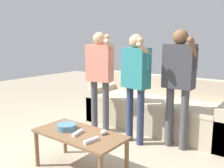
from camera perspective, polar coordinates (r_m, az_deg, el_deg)
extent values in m
plane|color=tan|center=(2.82, -8.70, -18.41)|extent=(12.00, 12.00, 0.00)
cube|color=#B7A88E|center=(3.85, 10.24, -7.18)|extent=(2.18, 0.82, 0.41)
cube|color=#C6B59A|center=(3.73, 9.90, -3.99)|extent=(1.90, 0.70, 0.06)
cube|color=#B7A88E|center=(4.04, 12.46, -0.72)|extent=(2.18, 0.18, 0.37)
cube|color=#B7A88E|center=(4.36, -1.78, -3.95)|extent=(0.14, 0.82, 0.56)
cube|color=brown|center=(2.53, -7.69, -11.59)|extent=(0.96, 0.47, 0.03)
cylinder|color=brown|center=(2.81, -17.28, -14.33)|extent=(0.04, 0.04, 0.39)
cylinder|color=brown|center=(3.04, -11.04, -12.15)|extent=(0.04, 0.04, 0.39)
cylinder|color=brown|center=(2.51, 3.48, -17.05)|extent=(0.04, 0.04, 0.39)
cylinder|color=teal|center=(2.63, -10.63, -9.87)|extent=(0.20, 0.20, 0.06)
ellipsoid|color=white|center=(2.46, -1.93, -11.22)|extent=(0.06, 0.09, 0.05)
cylinder|color=#4C4C51|center=(2.46, -1.75, -10.56)|extent=(0.02, 0.02, 0.01)
cylinder|color=#47474C|center=(3.64, -4.18, -5.14)|extent=(0.10, 0.10, 0.76)
cylinder|color=#47474C|center=(3.56, -1.48, -5.50)|extent=(0.10, 0.10, 0.76)
cube|color=#DB7F6B|center=(3.48, -2.94, 4.96)|extent=(0.39, 0.26, 0.53)
sphere|color=tan|center=(3.47, -2.99, 10.63)|extent=(0.18, 0.18, 0.18)
cylinder|color=tan|center=(3.57, -5.51, 4.67)|extent=(0.07, 0.07, 0.50)
cylinder|color=#DB7F6B|center=(3.39, -0.23, 6.53)|extent=(0.07, 0.07, 0.25)
cylinder|color=tan|center=(3.33, -0.68, 9.18)|extent=(0.11, 0.25, 0.18)
sphere|color=tan|center=(3.28, -1.16, 11.05)|extent=(0.07, 0.07, 0.07)
cylinder|color=#2D3856|center=(3.29, 4.19, -7.03)|extent=(0.09, 0.09, 0.74)
cylinder|color=#2D3856|center=(3.17, 6.71, -7.72)|extent=(0.09, 0.09, 0.74)
cube|color=#28757A|center=(3.10, 5.62, 3.77)|extent=(0.38, 0.24, 0.51)
sphere|color=tan|center=(3.08, 5.73, 9.99)|extent=(0.18, 0.18, 0.18)
cylinder|color=tan|center=(3.22, 3.22, 3.62)|extent=(0.07, 0.07, 0.48)
cylinder|color=#28757A|center=(2.98, 8.24, 5.35)|extent=(0.07, 0.07, 0.24)
cylinder|color=tan|center=(2.91, 7.49, 8.19)|extent=(0.10, 0.24, 0.18)
sphere|color=tan|center=(2.86, 6.67, 10.18)|extent=(0.07, 0.07, 0.07)
cylinder|color=#47474C|center=(3.20, 13.35, -7.50)|extent=(0.10, 0.10, 0.77)
cylinder|color=#47474C|center=(3.13, 16.62, -8.03)|extent=(0.10, 0.10, 0.77)
cube|color=#38383D|center=(3.03, 15.53, 4.02)|extent=(0.37, 0.20, 0.53)
sphere|color=brown|center=(3.02, 15.85, 10.59)|extent=(0.18, 0.18, 0.18)
cylinder|color=brown|center=(3.11, 12.35, 3.84)|extent=(0.07, 0.07, 0.50)
cylinder|color=#38383D|center=(2.97, 18.94, 5.67)|extent=(0.07, 0.07, 0.25)
cylinder|color=brown|center=(2.87, 18.50, 8.18)|extent=(0.06, 0.21, 0.23)
sphere|color=brown|center=(2.78, 17.97, 9.83)|extent=(0.07, 0.07, 0.07)
cube|color=white|center=(2.30, -4.92, -13.10)|extent=(0.06, 0.16, 0.03)
cylinder|color=silver|center=(2.31, -4.36, -12.52)|extent=(0.01, 0.01, 0.00)
cube|color=silver|center=(2.27, -5.89, -13.03)|extent=(0.02, 0.02, 0.00)
cube|color=white|center=(2.68, -12.29, -9.91)|extent=(0.14, 0.13, 0.03)
cylinder|color=silver|center=(2.70, -12.30, -9.36)|extent=(0.01, 0.01, 0.00)
cube|color=silver|center=(2.62, -12.33, -9.92)|extent=(0.02, 0.02, 0.00)
cube|color=white|center=(2.49, -8.08, -11.34)|extent=(0.07, 0.17, 0.03)
cylinder|color=silver|center=(2.50, -7.72, -10.76)|extent=(0.01, 0.01, 0.00)
cube|color=silver|center=(2.44, -8.73, -11.33)|extent=(0.02, 0.02, 0.00)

